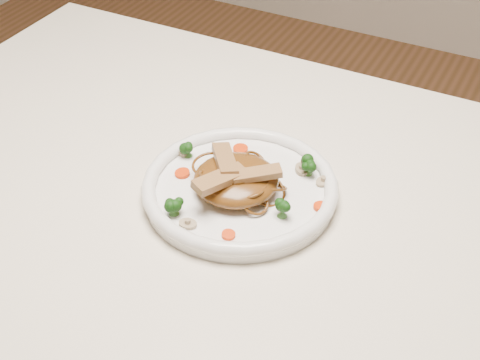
% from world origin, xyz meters
% --- Properties ---
extents(table, '(1.20, 0.80, 0.75)m').
position_xyz_m(table, '(0.00, 0.00, 0.65)').
color(table, beige).
rests_on(table, ground).
extents(plate, '(0.34, 0.34, 0.02)m').
position_xyz_m(plate, '(0.01, -0.00, 0.76)').
color(plate, white).
rests_on(plate, table).
extents(noodle_mound, '(0.16, 0.16, 0.04)m').
position_xyz_m(noodle_mound, '(0.01, -0.01, 0.78)').
color(noodle_mound, brown).
rests_on(noodle_mound, plate).
extents(chicken_a, '(0.07, 0.06, 0.01)m').
position_xyz_m(chicken_a, '(0.04, -0.01, 0.81)').
color(chicken_a, '#A4834D').
rests_on(chicken_a, noodle_mound).
extents(chicken_b, '(0.07, 0.07, 0.01)m').
position_xyz_m(chicken_b, '(-0.01, 0.00, 0.81)').
color(chicken_b, '#A4834D').
rests_on(chicken_b, noodle_mound).
extents(chicken_c, '(0.05, 0.08, 0.01)m').
position_xyz_m(chicken_c, '(0.00, -0.04, 0.81)').
color(chicken_c, '#A4834D').
rests_on(chicken_c, noodle_mound).
extents(broccoli_0, '(0.04, 0.04, 0.03)m').
position_xyz_m(broccoli_0, '(0.08, 0.07, 0.78)').
color(broccoli_0, '#153F0D').
rests_on(broccoli_0, plate).
extents(broccoli_1, '(0.03, 0.03, 0.03)m').
position_xyz_m(broccoli_1, '(-0.09, 0.03, 0.78)').
color(broccoli_1, '#153F0D').
rests_on(broccoli_1, plate).
extents(broccoli_2, '(0.03, 0.03, 0.03)m').
position_xyz_m(broccoli_2, '(-0.04, -0.09, 0.78)').
color(broccoli_2, '#153F0D').
rests_on(broccoli_2, plate).
extents(broccoli_3, '(0.03, 0.03, 0.03)m').
position_xyz_m(broccoli_3, '(0.09, -0.03, 0.78)').
color(broccoli_3, '#153F0D').
rests_on(broccoli_3, plate).
extents(carrot_0, '(0.02, 0.02, 0.00)m').
position_xyz_m(carrot_0, '(0.07, 0.09, 0.77)').
color(carrot_0, red).
rests_on(carrot_0, plate).
extents(carrot_1, '(0.02, 0.02, 0.00)m').
position_xyz_m(carrot_1, '(-0.07, -0.01, 0.77)').
color(carrot_1, red).
rests_on(carrot_1, plate).
extents(carrot_2, '(0.02, 0.02, 0.00)m').
position_xyz_m(carrot_2, '(0.13, 0.01, 0.77)').
color(carrot_2, red).
rests_on(carrot_2, plate).
extents(carrot_3, '(0.03, 0.03, 0.00)m').
position_xyz_m(carrot_3, '(-0.03, 0.08, 0.77)').
color(carrot_3, red).
rests_on(carrot_3, plate).
extents(carrot_4, '(0.02, 0.02, 0.00)m').
position_xyz_m(carrot_4, '(0.04, -0.09, 0.77)').
color(carrot_4, red).
rests_on(carrot_4, plate).
extents(mushroom_0, '(0.03, 0.03, 0.01)m').
position_xyz_m(mushroom_0, '(-0.01, -0.10, 0.77)').
color(mushroom_0, tan).
rests_on(mushroom_0, plate).
extents(mushroom_1, '(0.03, 0.03, 0.01)m').
position_xyz_m(mushroom_1, '(0.11, 0.06, 0.77)').
color(mushroom_1, tan).
rests_on(mushroom_1, plate).
extents(mushroom_2, '(0.03, 0.03, 0.01)m').
position_xyz_m(mushroom_2, '(-0.10, 0.03, 0.77)').
color(mushroom_2, tan).
rests_on(mushroom_2, plate).
extents(mushroom_3, '(0.04, 0.04, 0.01)m').
position_xyz_m(mushroom_3, '(0.07, 0.07, 0.77)').
color(mushroom_3, tan).
rests_on(mushroom_3, plate).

